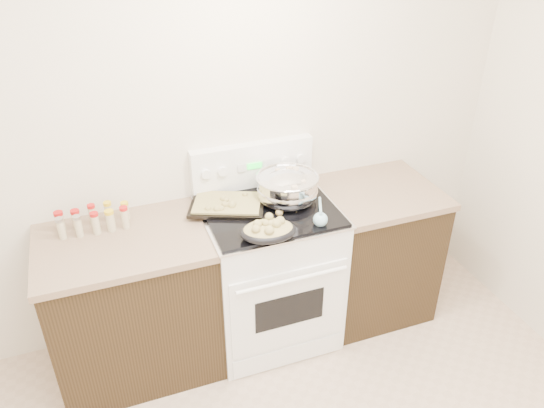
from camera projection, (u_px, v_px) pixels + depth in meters
name	position (u px, v px, depth m)	size (l,w,h in m)	color
room_shell	(326.00, 247.00, 1.42)	(4.10, 3.60, 2.75)	beige
counter_left	(134.00, 304.00, 3.06)	(0.93, 0.67, 0.92)	black
counter_right	(372.00, 250.00, 3.53)	(0.73, 0.67, 0.92)	black
kitchen_range	(269.00, 270.00, 3.29)	(0.78, 0.73, 1.22)	white
mixing_bowl	(287.00, 188.00, 3.09)	(0.44, 0.44, 0.22)	silver
roasting_pan	(268.00, 230.00, 2.77)	(0.33, 0.25, 0.11)	black
baking_sheet	(227.00, 204.00, 3.06)	(0.50, 0.44, 0.06)	black
wooden_spoon	(280.00, 209.00, 3.03)	(0.13, 0.24, 0.04)	#A7894C
blue_ladle	(320.00, 218.00, 2.90)	(0.15, 0.26, 0.10)	#8EC1D3
spice_jars	(93.00, 219.00, 2.88)	(0.39, 0.15, 0.13)	#BFB28C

